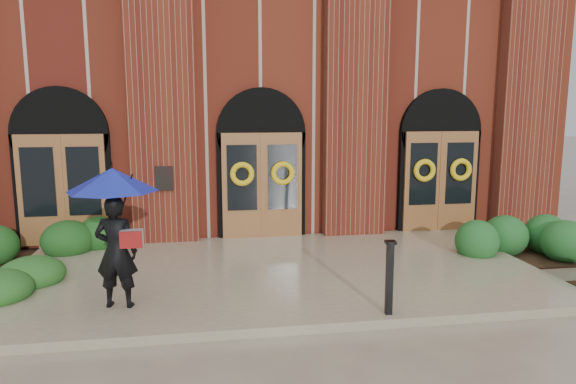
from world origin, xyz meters
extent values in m
plane|color=gray|center=(0.00, 0.00, 0.00)|extent=(90.00, 90.00, 0.00)
cube|color=tan|center=(0.00, 0.15, 0.07)|extent=(10.00, 5.30, 0.15)
cube|color=#5E2314|center=(0.00, 8.90, 3.50)|extent=(16.00, 12.00, 7.00)
cube|color=black|center=(-2.25, 2.47, 1.65)|extent=(0.40, 0.05, 0.55)
cube|color=#5E2314|center=(-2.25, 2.73, 3.50)|extent=(1.50, 0.45, 7.00)
cube|color=#5E2314|center=(2.25, 2.73, 3.50)|extent=(1.50, 0.45, 7.00)
cube|color=#5E2314|center=(6.75, 2.73, 3.50)|extent=(1.50, 0.45, 7.00)
cube|color=brown|center=(-4.50, 2.71, 1.40)|extent=(1.90, 0.10, 2.50)
cylinder|color=black|center=(-4.50, 2.85, 2.65)|extent=(2.10, 0.22, 2.10)
cube|color=brown|center=(0.00, 2.71, 1.40)|extent=(1.90, 0.10, 2.50)
cylinder|color=black|center=(0.00, 2.85, 2.65)|extent=(2.10, 0.22, 2.10)
cube|color=brown|center=(4.50, 2.71, 1.40)|extent=(1.90, 0.10, 2.50)
cylinder|color=black|center=(4.50, 2.85, 2.65)|extent=(2.10, 0.22, 2.10)
torus|color=yellow|center=(-0.48, 2.59, 1.70)|extent=(0.57, 0.13, 0.57)
torus|color=yellow|center=(0.48, 2.59, 1.70)|extent=(0.57, 0.13, 0.57)
torus|color=yellow|center=(4.02, 2.59, 1.70)|extent=(0.57, 0.13, 0.57)
torus|color=yellow|center=(4.98, 2.59, 1.70)|extent=(0.57, 0.13, 0.57)
imported|color=black|center=(-2.70, -1.34, 1.03)|extent=(0.70, 0.52, 1.77)
cone|color=navy|center=(-2.70, -1.34, 2.15)|extent=(1.56, 1.56, 0.35)
cylinder|color=black|center=(-2.65, -1.39, 1.68)|extent=(0.02, 0.02, 0.59)
cube|color=#B5B7BB|center=(-2.44, -1.48, 1.27)|extent=(0.35, 0.21, 0.26)
cube|color=maroon|center=(-2.44, -1.57, 1.27)|extent=(0.33, 0.07, 0.26)
cube|color=black|center=(1.35, -2.30, 0.70)|extent=(0.11, 0.11, 1.09)
cube|color=black|center=(1.35, -2.30, 1.26)|extent=(0.17, 0.17, 0.04)
ellipsoid|color=#194617|center=(-5.20, 2.20, 0.39)|extent=(3.06, 1.22, 0.78)
ellipsoid|color=#1D5420|center=(5.20, 0.50, 0.42)|extent=(3.27, 1.31, 0.84)
camera|label=1|loc=(-1.29, -9.29, 3.21)|focal=32.00mm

